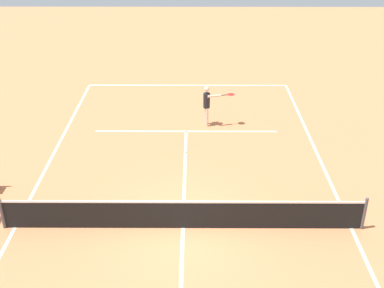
# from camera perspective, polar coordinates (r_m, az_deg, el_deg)

# --- Properties ---
(ground_plane) EXTENTS (60.00, 60.00, 0.00)m
(ground_plane) POSITION_cam_1_polar(r_m,az_deg,el_deg) (14.80, -1.06, -9.71)
(ground_plane) COLOR #D37A4C
(court_lines) EXTENTS (10.12, 23.62, 0.01)m
(court_lines) POSITION_cam_1_polar(r_m,az_deg,el_deg) (14.80, -1.06, -9.70)
(court_lines) COLOR white
(court_lines) RESTS_ON ground
(tennis_net) EXTENTS (10.72, 0.10, 1.07)m
(tennis_net) POSITION_cam_1_polar(r_m,az_deg,el_deg) (14.50, -1.08, -8.16)
(tennis_net) COLOR #4C4C51
(tennis_net) RESTS_ON ground
(player_serving) EXTENTS (1.33, 0.45, 1.75)m
(player_serving) POSITION_cam_1_polar(r_m,az_deg,el_deg) (20.45, 1.85, 4.86)
(player_serving) COLOR beige
(player_serving) RESTS_ON ground
(tennis_ball) EXTENTS (0.07, 0.07, 0.07)m
(tennis_ball) POSITION_cam_1_polar(r_m,az_deg,el_deg) (18.66, -0.71, -0.95)
(tennis_ball) COLOR #CCE033
(tennis_ball) RESTS_ON ground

